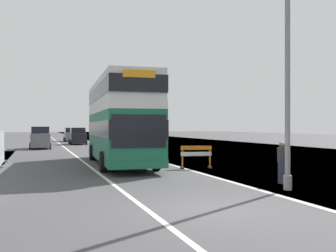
% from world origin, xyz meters
% --- Properties ---
extents(ground, '(140.00, 280.00, 0.10)m').
position_xyz_m(ground, '(0.61, 0.11, -0.05)').
color(ground, '#424244').
extents(double_decker_bus, '(3.34, 11.70, 4.77)m').
position_xyz_m(double_decker_bus, '(0.19, 12.49, 2.54)').
color(double_decker_bus, '#196042').
rests_on(double_decker_bus, ground).
extents(lamppost_foreground, '(0.29, 0.70, 9.58)m').
position_xyz_m(lamppost_foreground, '(3.85, 1.91, 4.55)').
color(lamppost_foreground, gray).
rests_on(lamppost_foreground, ground).
extents(roadworks_barrier, '(1.65, 0.76, 1.17)m').
position_xyz_m(roadworks_barrier, '(3.52, 9.10, 0.74)').
color(roadworks_barrier, orange).
rests_on(roadworks_barrier, ground).
extents(car_oncoming_near, '(1.97, 3.94, 2.15)m').
position_xyz_m(car_oncoming_near, '(-3.96, 30.11, 1.02)').
color(car_oncoming_near, slate).
rests_on(car_oncoming_near, ground).
extents(car_receding_mid, '(1.97, 3.94, 2.02)m').
position_xyz_m(car_receding_mid, '(0.39, 38.04, 0.95)').
color(car_receding_mid, black).
rests_on(car_receding_mid, ground).
extents(car_receding_far, '(2.03, 4.30, 1.97)m').
position_xyz_m(car_receding_far, '(0.45, 47.48, 0.93)').
color(car_receding_far, slate).
rests_on(car_receding_far, ground).
extents(pedestrian_at_kerb, '(0.34, 0.34, 1.60)m').
position_xyz_m(pedestrian_at_kerb, '(4.56, 3.23, 0.80)').
color(pedestrian_at_kerb, '#2D3342').
rests_on(pedestrian_at_kerb, ground).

